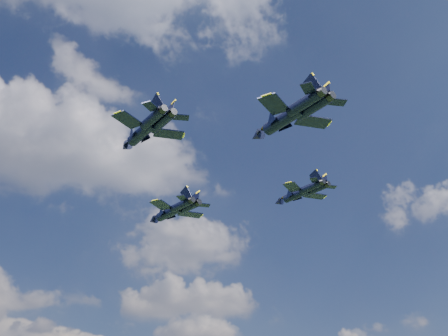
% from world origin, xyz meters
% --- Properties ---
extents(jet_lead, '(11.31, 15.12, 3.68)m').
position_xyz_m(jet_lead, '(-6.28, 14.36, 59.02)').
color(jet_lead, black).
extents(jet_left, '(11.10, 15.31, 3.64)m').
position_xyz_m(jet_left, '(-13.75, -11.61, 60.82)').
color(jet_left, black).
extents(jet_right, '(10.17, 13.74, 3.32)m').
position_xyz_m(jet_right, '(17.04, 6.96, 61.80)').
color(jet_right, black).
extents(jet_slot, '(12.20, 16.71, 4.00)m').
position_xyz_m(jet_slot, '(5.81, -19.86, 60.63)').
color(jet_slot, black).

